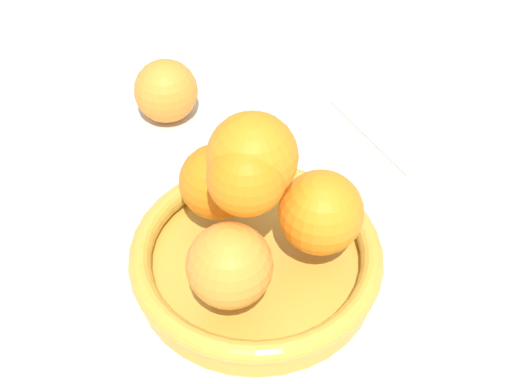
# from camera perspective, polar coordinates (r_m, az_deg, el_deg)

# --- Properties ---
(ground_plane) EXTENTS (4.00, 4.00, 0.00)m
(ground_plane) POSITION_cam_1_polar(r_m,az_deg,el_deg) (0.67, -0.00, -6.49)
(ground_plane) COLOR beige
(fruit_bowl) EXTENTS (0.23, 0.23, 0.04)m
(fruit_bowl) POSITION_cam_1_polar(r_m,az_deg,el_deg) (0.66, -0.00, -5.39)
(fruit_bowl) COLOR gold
(fruit_bowl) RESTS_ON ground_plane
(orange_pile) EXTENTS (0.17, 0.17, 0.14)m
(orange_pile) POSITION_cam_1_polar(r_m,az_deg,el_deg) (0.60, -0.01, -0.54)
(orange_pile) COLOR orange
(orange_pile) RESTS_ON fruit_bowl
(stray_orange) EXTENTS (0.07, 0.07, 0.07)m
(stray_orange) POSITION_cam_1_polar(r_m,az_deg,el_deg) (0.83, -7.22, 8.03)
(stray_orange) COLOR orange
(stray_orange) RESTS_ON ground_plane
(napkin_folded) EXTENTS (0.18, 0.18, 0.01)m
(napkin_folded) POSITION_cam_1_polar(r_m,az_deg,el_deg) (0.86, 12.84, 5.98)
(napkin_folded) COLOR silver
(napkin_folded) RESTS_ON ground_plane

